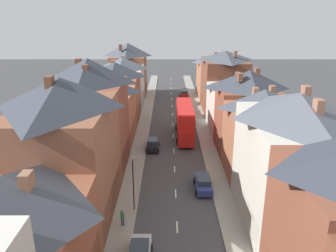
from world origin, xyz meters
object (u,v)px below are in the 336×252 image
Objects in this scene: street_lamp at (134,181)px; car_near_silver at (185,93)px; double_decker_bus_lead at (186,121)px; car_parked_left_a at (153,144)px; car_parked_right_a at (191,119)px; pedestrian_near_right at (123,217)px; car_mid_black at (204,183)px.

car_near_silver is at bearing 81.24° from street_lamp.
car_parked_left_a is (-4.89, -4.84, -2.00)m from double_decker_bus_lead.
pedestrian_near_right reaches higher than car_parked_right_a.
car_parked_right_a is 23.65m from car_mid_black.
double_decker_bus_lead is 2.69× the size of car_parked_right_a.
car_near_silver is 51.10m from pedestrian_near_right.
car_mid_black is (0.00, -23.65, -0.02)m from car_parked_right_a.
car_near_silver is at bearing 87.23° from double_decker_bus_lead.
pedestrian_near_right is at bearing -96.08° from car_parked_left_a.
double_decker_bus_lead is at bearing -100.38° from car_parked_right_a.
car_parked_right_a is (-0.00, -19.95, 0.04)m from car_near_silver.
car_mid_black is 0.81× the size of street_lamp.
pedestrian_near_right is at bearing -99.20° from car_near_silver.
car_parked_right_a is (1.31, 7.14, -1.96)m from double_decker_bus_lead.
pedestrian_near_right is (-8.17, -50.44, 0.22)m from car_near_silver.
street_lamp is (-7.35, -27.72, 2.39)m from car_parked_right_a.
street_lamp is at bearing -151.03° from car_mid_black.
car_near_silver is 1.03× the size of car_mid_black.
car_near_silver is 19.95m from car_parked_right_a.
street_lamp is at bearing -98.76° from car_near_silver.
car_parked_left_a is at bearing -117.35° from car_parked_right_a.
car_parked_right_a is (6.20, 11.99, 0.04)m from car_parked_left_a.
car_parked_right_a is at bearing 90.00° from car_mid_black.
car_parked_left_a is (-6.20, -31.94, 0.00)m from car_near_silver.
double_decker_bus_lead is at bearing -92.77° from car_near_silver.
car_mid_black is at bearing -62.01° from car_parked_left_a.
pedestrian_near_right is 3.63m from street_lamp.
double_decker_bus_lead is 2.62× the size of car_parked_left_a.
car_parked_left_a is 1.03× the size of car_parked_right_a.
pedestrian_near_right is at bearing -106.53° from street_lamp.
car_near_silver is 2.86× the size of pedestrian_near_right.
car_parked_right_a is 28.78m from street_lamp.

